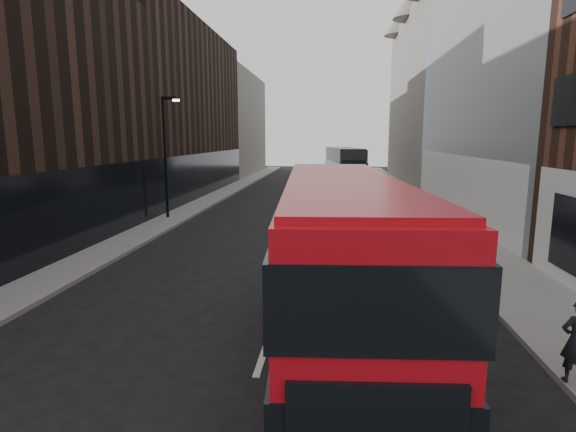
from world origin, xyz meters
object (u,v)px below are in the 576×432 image
(red_bus, at_px, (340,262))
(car_a, at_px, (353,204))
(car_b, at_px, (362,209))
(car_c, at_px, (369,193))
(street_lamp, at_px, (166,149))
(grey_bus, at_px, (344,164))

(red_bus, relative_size, car_a, 2.20)
(car_a, xyz_separation_m, car_b, (0.43, -1.84, 0.00))
(car_b, bearing_deg, car_a, 110.99)
(car_a, xyz_separation_m, car_c, (1.53, 6.81, -0.13))
(street_lamp, distance_m, grey_bus, 25.64)
(red_bus, xyz_separation_m, car_a, (1.07, 18.31, -1.45))
(car_b, bearing_deg, red_bus, -87.51)
(car_c, bearing_deg, street_lamp, -140.62)
(car_b, xyz_separation_m, car_c, (1.10, 8.65, -0.14))
(street_lamp, distance_m, car_b, 11.90)
(car_c, bearing_deg, grey_bus, 100.67)
(street_lamp, relative_size, red_bus, 0.69)
(street_lamp, xyz_separation_m, car_c, (12.50, 8.81, -3.53))
(car_a, distance_m, car_b, 1.89)
(grey_bus, height_order, car_a, grey_bus)
(street_lamp, distance_m, car_c, 15.70)
(red_bus, distance_m, car_b, 16.60)
(grey_bus, height_order, car_b, grey_bus)
(grey_bus, bearing_deg, car_b, -96.34)
(car_c, bearing_deg, car_b, -93.04)
(street_lamp, xyz_separation_m, red_bus, (9.90, -16.31, -1.95))
(car_c, bearing_deg, red_bus, -91.71)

